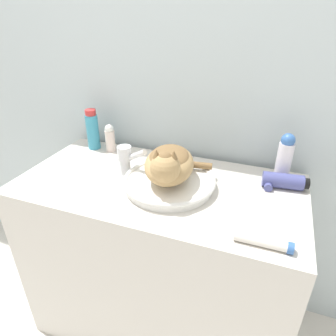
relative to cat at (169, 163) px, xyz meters
name	(u,v)px	position (x,y,z in m)	size (l,w,h in m)	color
wall_back	(186,80)	(-0.06, 0.37, 0.23)	(8.00, 0.05, 2.40)	silver
vanity_counter	(160,260)	(-0.06, 0.03, -0.54)	(1.16, 0.58, 0.85)	beige
sink_basin	(169,182)	(0.00, 0.02, -0.09)	(0.37, 0.37, 0.04)	white
cat	(169,163)	(0.00, 0.00, 0.00)	(0.27, 0.31, 0.17)	tan
faucet	(126,158)	(-0.21, 0.05, -0.04)	(0.14, 0.06, 0.14)	silver
mouthwash_bottle	(93,130)	(-0.49, 0.24, -0.02)	(0.06, 0.06, 0.20)	teal
deodorant_stick	(110,138)	(-0.40, 0.24, -0.05)	(0.05, 0.05, 0.14)	silver
lotion_bottle_white	(285,157)	(0.41, 0.24, -0.01)	(0.06, 0.06, 0.20)	silver
cream_tube	(264,242)	(0.38, -0.20, -0.10)	(0.17, 0.04, 0.04)	silver
hair_dryer	(282,181)	(0.41, 0.17, -0.09)	(0.18, 0.10, 0.06)	#474C8C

